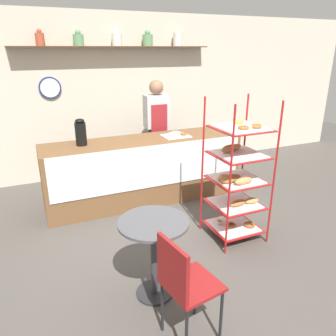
# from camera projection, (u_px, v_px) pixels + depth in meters

# --- Properties ---
(ground_plane) EXTENTS (14.00, 14.00, 0.00)m
(ground_plane) POSITION_uv_depth(u_px,v_px,m) (184.00, 244.00, 3.79)
(ground_plane) COLOR #4C4742
(back_wall) EXTENTS (10.00, 0.30, 2.70)m
(back_wall) POSITION_uv_depth(u_px,v_px,m) (116.00, 95.00, 5.63)
(back_wall) COLOR beige
(back_wall) RESTS_ON ground_plane
(display_counter) EXTENTS (2.82, 0.70, 0.92)m
(display_counter) POSITION_uv_depth(u_px,v_px,m) (144.00, 170.00, 4.77)
(display_counter) COLOR brown
(display_counter) RESTS_ON ground_plane
(pastry_rack) EXTENTS (0.60, 0.59, 1.64)m
(pastry_rack) POSITION_uv_depth(u_px,v_px,m) (237.00, 178.00, 3.71)
(pastry_rack) COLOR #A51919
(pastry_rack) RESTS_ON ground_plane
(person_worker) EXTENTS (0.38, 0.23, 1.67)m
(person_worker) POSITION_uv_depth(u_px,v_px,m) (157.00, 127.00, 5.30)
(person_worker) COLOR #282833
(person_worker) RESTS_ON ground_plane
(cafe_table) EXTENTS (0.61, 0.61, 0.76)m
(cafe_table) POSITION_uv_depth(u_px,v_px,m) (154.00, 241.00, 2.84)
(cafe_table) COLOR #262628
(cafe_table) RESTS_ON ground_plane
(cafe_chair) EXTENTS (0.44, 0.44, 0.90)m
(cafe_chair) POSITION_uv_depth(u_px,v_px,m) (183.00, 281.00, 2.36)
(cafe_chair) COLOR black
(cafe_chair) RESTS_ON ground_plane
(coffee_carafe) EXTENTS (0.14, 0.14, 0.36)m
(coffee_carafe) POSITION_uv_depth(u_px,v_px,m) (81.00, 132.00, 4.29)
(coffee_carafe) COLOR black
(coffee_carafe) RESTS_ON display_counter
(donut_tray_counter) EXTENTS (0.38, 0.31, 0.05)m
(donut_tray_counter) POSITION_uv_depth(u_px,v_px,m) (175.00, 134.00, 4.79)
(donut_tray_counter) COLOR white
(donut_tray_counter) RESTS_ON display_counter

